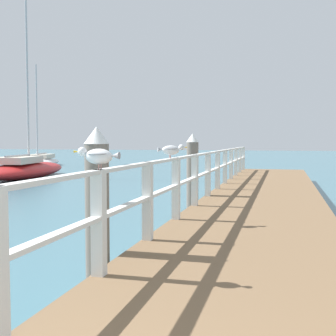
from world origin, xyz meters
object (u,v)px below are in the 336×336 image
object	(u,v)px
dock_piling_near	(97,210)
boat_1	(25,169)
seagull_foreground	(98,156)
dock_piling_far	(192,174)
seagull_background	(171,150)
boat_3	(39,161)

from	to	relation	value
dock_piling_near	boat_1	xyz separation A→B (m)	(-9.68, 13.78, -0.54)
boat_1	seagull_foreground	bearing A→B (deg)	-64.69
dock_piling_far	boat_1	world-z (taller)	boat_1
boat_1	seagull_background	bearing A→B (deg)	-58.78
dock_piling_near	dock_piling_far	xyz separation A→B (m)	(0.00, 5.59, 0.00)
dock_piling_near	boat_3	bearing A→B (deg)	122.11
dock_piling_far	seagull_background	world-z (taller)	dock_piling_far
seagull_background	boat_1	distance (m)	15.56
dock_piling_near	seagull_foreground	size ratio (longest dim) A/B	4.09
dock_piling_near	boat_3	size ratio (longest dim) A/B	0.28
dock_piling_near	boat_3	distance (m)	27.15
dock_piling_near	seagull_background	size ratio (longest dim) A/B	4.50
seagull_foreground	boat_1	distance (m)	17.76
dock_piling_near	boat_1	world-z (taller)	boat_1
boat_1	boat_3	size ratio (longest dim) A/B	1.33
dock_piling_near	dock_piling_far	world-z (taller)	same
seagull_background	boat_3	size ratio (longest dim) A/B	0.06
seagull_foreground	dock_piling_far	bearing A→B (deg)	5.61
dock_piling_far	seagull_background	size ratio (longest dim) A/B	4.50
dock_piling_far	dock_piling_near	bearing A→B (deg)	-90.00
dock_piling_far	boat_3	xyz separation A→B (m)	(-14.43, 17.40, -0.66)
seagull_background	boat_1	xyz separation A→B (m)	(-10.07, 11.80, -1.20)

